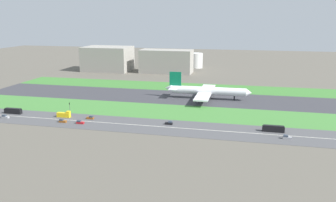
{
  "coord_description": "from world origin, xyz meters",
  "views": [
    {
      "loc": [
        64.5,
        -252.92,
        60.81
      ],
      "look_at": [
        14.92,
        -36.5,
        6.0
      ],
      "focal_mm": 36.91,
      "sensor_mm": 36.0,
      "label": 1
    }
  ],
  "objects_px": {
    "car_4": "(5,117)",
    "bus_1": "(273,129)",
    "truck_0": "(64,115)",
    "hangar_building": "(166,61)",
    "traffic_light": "(70,107)",
    "fuel_tank_centre": "(196,60)",
    "airliner": "(206,91)",
    "car_1": "(287,137)",
    "fuel_tank_west": "(171,62)",
    "car_0": "(169,123)",
    "car_5": "(90,118)",
    "car_3": "(62,121)",
    "terminal_building": "(108,59)",
    "car_2": "(80,122)",
    "bus_0": "(13,111)"
  },
  "relations": [
    {
      "from": "bus_0",
      "to": "car_4",
      "type": "xyz_separation_m",
      "value": [
        1.64,
        -10.0,
        -0.9
      ]
    },
    {
      "from": "car_3",
      "to": "airliner",
      "type": "bearing_deg",
      "value": -133.8
    },
    {
      "from": "bus_1",
      "to": "bus_0",
      "type": "bearing_deg",
      "value": 180.0
    },
    {
      "from": "hangar_building",
      "to": "fuel_tank_west",
      "type": "distance_m",
      "value": 45.65
    },
    {
      "from": "bus_1",
      "to": "fuel_tank_west",
      "type": "relative_size",
      "value": 0.52
    },
    {
      "from": "car_5",
      "to": "car_3",
      "type": "xyz_separation_m",
      "value": [
        -13.07,
        -10.0,
        0.0
      ]
    },
    {
      "from": "hangar_building",
      "to": "airliner",
      "type": "bearing_deg",
      "value": -63.39
    },
    {
      "from": "bus_0",
      "to": "car_4",
      "type": "height_order",
      "value": "bus_0"
    },
    {
      "from": "car_2",
      "to": "car_3",
      "type": "distance_m",
      "value": 11.17
    },
    {
      "from": "car_1",
      "to": "bus_0",
      "type": "height_order",
      "value": "bus_0"
    },
    {
      "from": "bus_0",
      "to": "fuel_tank_centre",
      "type": "bearing_deg",
      "value": 69.69
    },
    {
      "from": "airliner",
      "to": "car_1",
      "type": "height_order",
      "value": "airliner"
    },
    {
      "from": "bus_1",
      "to": "car_1",
      "type": "bearing_deg",
      "value": -59.09
    },
    {
      "from": "car_3",
      "to": "traffic_light",
      "type": "distance_m",
      "value": 18.93
    },
    {
      "from": "traffic_light",
      "to": "terminal_building",
      "type": "bearing_deg",
      "value": 104.81
    },
    {
      "from": "hangar_building",
      "to": "fuel_tank_west",
      "type": "height_order",
      "value": "hangar_building"
    },
    {
      "from": "bus_0",
      "to": "car_0",
      "type": "xyz_separation_m",
      "value": [
        102.31,
        0.0,
        -0.9
      ]
    },
    {
      "from": "truck_0",
      "to": "traffic_light",
      "type": "relative_size",
      "value": 1.17
    },
    {
      "from": "car_5",
      "to": "hangar_building",
      "type": "xyz_separation_m",
      "value": [
        4.63,
        182.0,
        11.63
      ]
    },
    {
      "from": "car_4",
      "to": "bus_1",
      "type": "height_order",
      "value": "bus_1"
    },
    {
      "from": "traffic_light",
      "to": "fuel_tank_centre",
      "type": "height_order",
      "value": "fuel_tank_centre"
    },
    {
      "from": "fuel_tank_west",
      "to": "terminal_building",
      "type": "bearing_deg",
      "value": -144.92
    },
    {
      "from": "car_2",
      "to": "car_4",
      "type": "bearing_deg",
      "value": 0.0
    },
    {
      "from": "car_0",
      "to": "fuel_tank_centre",
      "type": "height_order",
      "value": "fuel_tank_centre"
    },
    {
      "from": "car_5",
      "to": "bus_1",
      "type": "xyz_separation_m",
      "value": [
        106.49,
        -0.0,
        0.9
      ]
    },
    {
      "from": "car_3",
      "to": "car_1",
      "type": "bearing_deg",
      "value": -180.0
    },
    {
      "from": "car_2",
      "to": "car_1",
      "type": "xyz_separation_m",
      "value": [
        114.38,
        0.0,
        0.0
      ]
    },
    {
      "from": "traffic_light",
      "to": "car_3",
      "type": "bearing_deg",
      "value": -75.03
    },
    {
      "from": "truck_0",
      "to": "terminal_building",
      "type": "relative_size",
      "value": 0.16
    },
    {
      "from": "car_4",
      "to": "truck_0",
      "type": "distance_m",
      "value": 35.64
    },
    {
      "from": "car_1",
      "to": "traffic_light",
      "type": "distance_m",
      "value": 131.64
    },
    {
      "from": "airliner",
      "to": "fuel_tank_west",
      "type": "xyz_separation_m",
      "value": [
        -61.54,
        159.0,
        0.03
      ]
    },
    {
      "from": "car_4",
      "to": "terminal_building",
      "type": "relative_size",
      "value": 0.08
    },
    {
      "from": "airliner",
      "to": "truck_0",
      "type": "bearing_deg",
      "value": -139.39
    },
    {
      "from": "car_0",
      "to": "fuel_tank_west",
      "type": "height_order",
      "value": "fuel_tank_west"
    },
    {
      "from": "car_4",
      "to": "bus_1",
      "type": "xyz_separation_m",
      "value": [
        158.25,
        10.0,
        0.9
      ]
    },
    {
      "from": "car_0",
      "to": "bus_1",
      "type": "relative_size",
      "value": 0.38
    },
    {
      "from": "bus_1",
      "to": "car_3",
      "type": "bearing_deg",
      "value": -175.22
    },
    {
      "from": "car_4",
      "to": "terminal_building",
      "type": "bearing_deg",
      "value": -86.39
    },
    {
      "from": "car_5",
      "to": "truck_0",
      "type": "distance_m",
      "value": 17.57
    },
    {
      "from": "hangar_building",
      "to": "traffic_light",
      "type": "bearing_deg",
      "value": -97.37
    },
    {
      "from": "car_1",
      "to": "bus_1",
      "type": "xyz_separation_m",
      "value": [
        -5.99,
        10.0,
        0.9
      ]
    },
    {
      "from": "car_0",
      "to": "traffic_light",
      "type": "distance_m",
      "value": 67.36
    },
    {
      "from": "car_3",
      "to": "hangar_building",
      "type": "xyz_separation_m",
      "value": [
        17.7,
        192.0,
        11.63
      ]
    },
    {
      "from": "truck_0",
      "to": "hangar_building",
      "type": "xyz_separation_m",
      "value": [
        22.19,
        182.0,
        10.88
      ]
    },
    {
      "from": "car_4",
      "to": "fuel_tank_west",
      "type": "relative_size",
      "value": 0.2
    },
    {
      "from": "car_4",
      "to": "bus_1",
      "type": "distance_m",
      "value": 158.56
    },
    {
      "from": "car_5",
      "to": "car_4",
      "type": "distance_m",
      "value": 52.71
    },
    {
      "from": "car_3",
      "to": "fuel_tank_centre",
      "type": "xyz_separation_m",
      "value": [
        43.68,
        237.0,
        7.85
      ]
    },
    {
      "from": "traffic_light",
      "to": "truck_0",
      "type": "bearing_deg",
      "value": -87.67
    }
  ]
}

